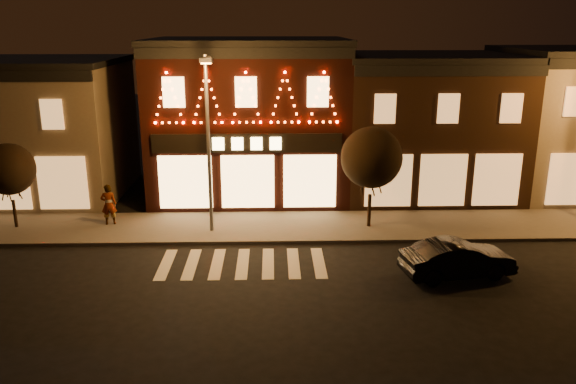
{
  "coord_description": "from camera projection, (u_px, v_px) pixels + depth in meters",
  "views": [
    {
      "loc": [
        1.21,
        -16.9,
        9.11
      ],
      "look_at": [
        1.78,
        4.0,
        2.92
      ],
      "focal_mm": 35.91,
      "sensor_mm": 36.0,
      "label": 1
    }
  ],
  "objects": [
    {
      "name": "pedestrian",
      "position": [
        109.0,
        204.0,
        26.32
      ],
      "size": [
        0.76,
        0.57,
        1.9
      ],
      "primitive_type": "imported",
      "rotation": [
        0.0,
        0.0,
        3.32
      ],
      "color": "gray",
      "rests_on": "sidewalk_far"
    },
    {
      "name": "tree_right",
      "position": [
        371.0,
        158.0,
        25.43
      ],
      "size": [
        2.73,
        2.73,
        4.57
      ],
      "rotation": [
        0.0,
        0.0,
        0.16
      ],
      "color": "black",
      "rests_on": "sidewalk_far"
    },
    {
      "name": "ground",
      "position": [
        237.0,
        313.0,
        18.75
      ],
      "size": [
        120.0,
        120.0,
        0.0
      ],
      "primitive_type": "plane",
      "color": "black",
      "rests_on": "ground"
    },
    {
      "name": "streetlamp_mid",
      "position": [
        208.0,
        132.0,
        24.29
      ],
      "size": [
        0.54,
        1.76,
        7.68
      ],
      "rotation": [
        0.0,
        0.0,
        -0.14
      ],
      "color": "#59595E",
      "rests_on": "sidewalk_far"
    },
    {
      "name": "building_left",
      "position": [
        7.0,
        128.0,
        30.78
      ],
      "size": [
        12.2,
        8.28,
        7.3
      ],
      "color": "#736252",
      "rests_on": "ground"
    },
    {
      "name": "tree_left",
      "position": [
        9.0,
        169.0,
        25.47
      ],
      "size": [
        2.31,
        2.31,
        3.86
      ],
      "rotation": [
        0.0,
        0.0,
        0.24
      ],
      "color": "black",
      "rests_on": "sidewalk_far"
    },
    {
      "name": "building_pulp",
      "position": [
        250.0,
        118.0,
        30.97
      ],
      "size": [
        10.2,
        8.34,
        8.3
      ],
      "color": "black",
      "rests_on": "ground"
    },
    {
      "name": "building_right_a",
      "position": [
        424.0,
        124.0,
        31.34
      ],
      "size": [
        9.2,
        8.28,
        7.5
      ],
      "color": "#362013",
      "rests_on": "ground"
    },
    {
      "name": "sidewalk_far",
      "position": [
        290.0,
        227.0,
        26.45
      ],
      "size": [
        44.0,
        4.0,
        0.15
      ],
      "primitive_type": "cube",
      "color": "#47423D",
      "rests_on": "ground"
    },
    {
      "name": "dark_sedan",
      "position": [
        458.0,
        259.0,
        21.28
      ],
      "size": [
        4.37,
        2.2,
        1.38
      ],
      "primitive_type": "imported",
      "rotation": [
        0.0,
        0.0,
        1.76
      ],
      "color": "black",
      "rests_on": "ground"
    }
  ]
}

